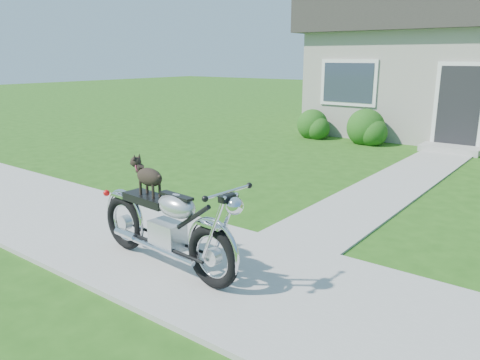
# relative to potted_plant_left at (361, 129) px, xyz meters

# --- Properties ---
(ground) EXTENTS (80.00, 80.00, 0.00)m
(ground) POSITION_rel_potted_plant_left_xyz_m (3.86, -8.55, -0.37)
(ground) COLOR #235114
(ground) RESTS_ON ground
(sidewalk) EXTENTS (24.00, 2.20, 0.04)m
(sidewalk) POSITION_rel_potted_plant_left_xyz_m (3.86, -8.55, -0.35)
(sidewalk) COLOR #9E9B93
(sidewalk) RESTS_ON ground
(walkway) EXTENTS (1.20, 8.00, 0.03)m
(walkway) POSITION_rel_potted_plant_left_xyz_m (2.36, -3.55, -0.35)
(walkway) COLOR #9E9B93
(walkway) RESTS_ON ground
(potted_plant_left) EXTENTS (0.67, 0.75, 0.74)m
(potted_plant_left) POSITION_rel_potted_plant_left_xyz_m (0.00, 0.00, 0.00)
(potted_plant_left) COLOR #175A18
(potted_plant_left) RESTS_ON ground
(motorcycle_with_dog) EXTENTS (2.22, 0.60, 1.19)m
(motorcycle_with_dog) POSITION_rel_potted_plant_left_xyz_m (1.59, -8.93, 0.19)
(motorcycle_with_dog) COLOR black
(motorcycle_with_dog) RESTS_ON sidewalk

